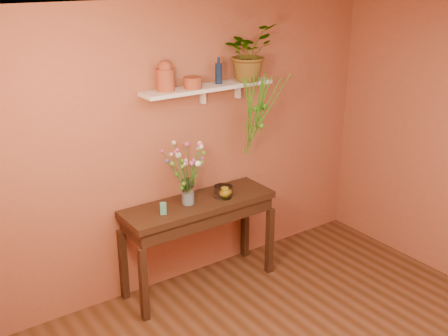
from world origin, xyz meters
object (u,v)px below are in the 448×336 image
(blue_bottle, at_px, (219,73))
(glass_bowl, at_px, (223,192))
(terracotta_jug, at_px, (165,76))
(bouquet, at_px, (188,163))
(sideboard, at_px, (199,214))
(spider_plant, at_px, (249,53))
(glass_vase, at_px, (188,194))

(blue_bottle, relative_size, glass_bowl, 1.35)
(terracotta_jug, relative_size, bouquet, 0.52)
(sideboard, relative_size, spider_plant, 2.83)
(blue_bottle, xyz_separation_m, glass_bowl, (-0.08, -0.19, -1.09))
(glass_vase, distance_m, bouquet, 0.30)
(terracotta_jug, distance_m, glass_vase, 1.08)
(blue_bottle, relative_size, spider_plant, 0.46)
(blue_bottle, relative_size, bouquet, 0.47)
(terracotta_jug, relative_size, blue_bottle, 1.09)
(glass_vase, bearing_deg, blue_bottle, 17.00)
(terracotta_jug, relative_size, glass_bowl, 1.47)
(sideboard, distance_m, terracotta_jug, 1.33)
(sideboard, xyz_separation_m, glass_vase, (-0.11, 0.00, 0.23))
(blue_bottle, bearing_deg, sideboard, -157.13)
(blue_bottle, relative_size, glass_vase, 1.02)
(spider_plant, distance_m, bouquet, 1.17)
(glass_bowl, bearing_deg, bouquet, 172.19)
(terracotta_jug, height_order, blue_bottle, terracotta_jug)
(spider_plant, relative_size, glass_bowl, 2.90)
(terracotta_jug, relative_size, glass_vase, 1.12)
(spider_plant, distance_m, glass_bowl, 1.32)
(terracotta_jug, height_order, bouquet, terracotta_jug)
(glass_bowl, bearing_deg, sideboard, 168.73)
(sideboard, xyz_separation_m, blue_bottle, (0.32, 0.14, 1.27))
(bouquet, bearing_deg, terracotta_jug, 127.78)
(terracotta_jug, height_order, glass_bowl, terracotta_jug)
(spider_plant, bearing_deg, bouquet, -171.89)
(glass_vase, xyz_separation_m, bouquet, (0.01, -0.00, 0.30))
(sideboard, height_order, terracotta_jug, terracotta_jug)
(glass_bowl, bearing_deg, glass_vase, 171.75)
(blue_bottle, bearing_deg, glass_bowl, -113.12)
(glass_bowl, bearing_deg, terracotta_jug, 156.82)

